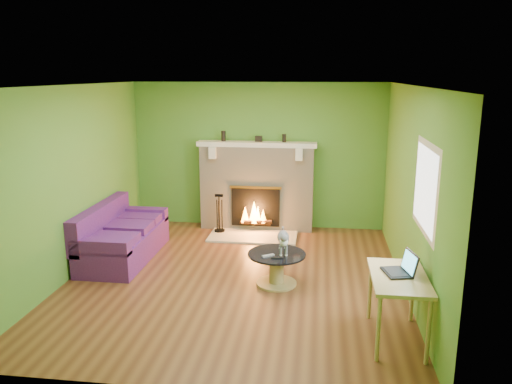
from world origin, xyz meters
TOP-DOWN VIEW (x-y plane):
  - floor at (0.00, 0.00)m, footprint 5.00×5.00m
  - ceiling at (0.00, 0.00)m, footprint 5.00×5.00m
  - wall_back at (0.00, 2.50)m, footprint 5.00×0.00m
  - wall_front at (0.00, -2.50)m, footprint 5.00×0.00m
  - wall_left at (-2.25, 0.00)m, footprint 0.00×5.00m
  - wall_right at (2.25, 0.00)m, footprint 0.00×5.00m
  - window_frame at (2.24, -0.90)m, footprint 0.00×1.20m
  - window_pane at (2.23, -0.90)m, footprint 0.00×1.06m
  - fireplace at (0.00, 2.32)m, footprint 2.10×0.46m
  - hearth at (0.00, 1.80)m, footprint 1.50×0.75m
  - mantel at (0.00, 2.30)m, footprint 2.10×0.28m
  - sofa at (-1.86, 0.57)m, footprint 0.86×1.82m
  - coffee_table at (0.58, -0.11)m, footprint 0.77×0.77m
  - desk at (1.95, -1.36)m, footprint 0.57×0.98m
  - cat at (0.66, -0.06)m, footprint 0.26×0.57m
  - remote_silver at (0.48, -0.23)m, footprint 0.16×0.13m
  - remote_black at (0.60, -0.29)m, footprint 0.16×0.07m
  - laptop at (1.93, -1.31)m, footprint 0.35×0.38m
  - fire_tools at (-0.62, 1.95)m, footprint 0.18×0.18m
  - mantel_vase_left at (-0.59, 2.33)m, footprint 0.08×0.08m
  - mantel_vase_right at (0.48, 2.33)m, footprint 0.07×0.07m
  - mantel_box at (0.03, 2.33)m, footprint 0.12×0.08m

SIDE VIEW (x-z plane):
  - floor at x=0.00m, z-range 0.00..0.00m
  - hearth at x=0.00m, z-range 0.00..0.03m
  - coffee_table at x=0.58m, z-range 0.03..0.47m
  - sofa at x=-1.86m, z-range -0.09..0.73m
  - fire_tools at x=-0.62m, z-range 0.03..0.71m
  - remote_black at x=0.60m, z-range 0.44..0.45m
  - remote_silver at x=0.48m, z-range 0.44..0.45m
  - cat at x=0.66m, z-range 0.44..0.78m
  - desk at x=1.95m, z-range 0.27..1.00m
  - fireplace at x=0.00m, z-range -0.02..1.56m
  - laptop at x=1.93m, z-range 0.72..0.97m
  - wall_back at x=0.00m, z-range -1.20..3.80m
  - wall_front at x=0.00m, z-range -1.20..3.80m
  - wall_left at x=-2.25m, z-range -1.20..3.80m
  - wall_right at x=2.25m, z-range -1.20..3.80m
  - mantel at x=0.00m, z-range 1.50..1.58m
  - window_frame at x=2.24m, z-range 0.95..2.15m
  - window_pane at x=2.23m, z-range 1.02..2.08m
  - mantel_box at x=0.03m, z-range 1.58..1.68m
  - mantel_vase_right at x=0.48m, z-range 1.58..1.72m
  - mantel_vase_left at x=-0.59m, z-range 1.58..1.76m
  - ceiling at x=0.00m, z-range 2.60..2.60m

